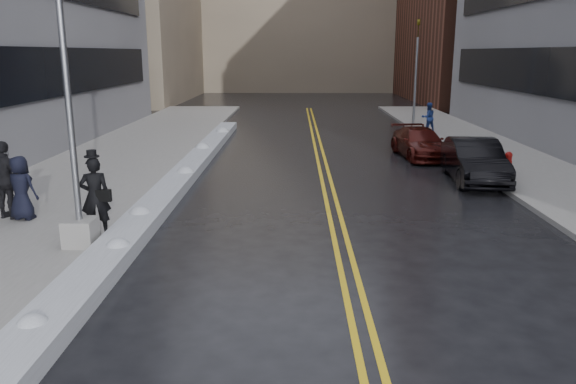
{
  "coord_description": "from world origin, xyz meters",
  "views": [
    {
      "loc": [
        1.42,
        -9.69,
        4.29
      ],
      "look_at": [
        1.26,
        2.31,
        1.3
      ],
      "focal_mm": 35.0,
      "sensor_mm": 36.0,
      "label": 1
    }
  ],
  "objects_px": {
    "car_maroon": "(420,143)",
    "traffic_signal": "(416,68)",
    "pedestrian_d": "(6,180)",
    "fire_hydrant": "(508,161)",
    "pedestrian_east": "(428,117)",
    "lamppost": "(72,138)",
    "pedestrian_fedora": "(95,196)",
    "pedestrian_c": "(21,188)",
    "car_black": "(474,161)"
  },
  "relations": [
    {
      "from": "fire_hydrant",
      "to": "traffic_signal",
      "type": "bearing_deg",
      "value": 92.05
    },
    {
      "from": "fire_hydrant",
      "to": "pedestrian_d",
      "type": "xyz_separation_m",
      "value": [
        -14.92,
        -5.93,
        0.6
      ]
    },
    {
      "from": "lamppost",
      "to": "car_maroon",
      "type": "xyz_separation_m",
      "value": [
        9.95,
        11.66,
        -1.92
      ]
    },
    {
      "from": "pedestrian_fedora",
      "to": "pedestrian_d",
      "type": "distance_m",
      "value": 3.01
    },
    {
      "from": "lamppost",
      "to": "car_maroon",
      "type": "height_order",
      "value": "lamppost"
    },
    {
      "from": "pedestrian_east",
      "to": "car_black",
      "type": "distance_m",
      "value": 11.27
    },
    {
      "from": "traffic_signal",
      "to": "pedestrian_east",
      "type": "xyz_separation_m",
      "value": [
        -0.0,
        -3.71,
        -2.47
      ]
    },
    {
      "from": "fire_hydrant",
      "to": "car_black",
      "type": "bearing_deg",
      "value": -147.93
    },
    {
      "from": "pedestrian_east",
      "to": "fire_hydrant",
      "type": "bearing_deg",
      "value": 78.68
    },
    {
      "from": "pedestrian_c",
      "to": "pedestrian_east",
      "type": "bearing_deg",
      "value": -118.29
    },
    {
      "from": "fire_hydrant",
      "to": "pedestrian_fedora",
      "type": "relative_size",
      "value": 0.4
    },
    {
      "from": "lamppost",
      "to": "pedestrian_d",
      "type": "distance_m",
      "value": 3.61
    },
    {
      "from": "car_black",
      "to": "pedestrian_d",
      "type": "bearing_deg",
      "value": -155.17
    },
    {
      "from": "pedestrian_d",
      "to": "car_black",
      "type": "xyz_separation_m",
      "value": [
        13.42,
        4.99,
        -0.42
      ]
    },
    {
      "from": "fire_hydrant",
      "to": "pedestrian_fedora",
      "type": "bearing_deg",
      "value": -149.39
    },
    {
      "from": "car_black",
      "to": "fire_hydrant",
      "type": "bearing_deg",
      "value": 36.49
    },
    {
      "from": "traffic_signal",
      "to": "pedestrian_east",
      "type": "height_order",
      "value": "traffic_signal"
    },
    {
      "from": "traffic_signal",
      "to": "pedestrian_east",
      "type": "distance_m",
      "value": 4.46
    },
    {
      "from": "pedestrian_c",
      "to": "car_maroon",
      "type": "height_order",
      "value": "pedestrian_c"
    },
    {
      "from": "pedestrian_d",
      "to": "car_maroon",
      "type": "relative_size",
      "value": 0.48
    },
    {
      "from": "pedestrian_fedora",
      "to": "fire_hydrant",
      "type": "bearing_deg",
      "value": -167.65
    },
    {
      "from": "pedestrian_c",
      "to": "traffic_signal",
      "type": "bearing_deg",
      "value": -112.61
    },
    {
      "from": "car_maroon",
      "to": "traffic_signal",
      "type": "bearing_deg",
      "value": 74.78
    },
    {
      "from": "traffic_signal",
      "to": "pedestrian_d",
      "type": "distance_m",
      "value": 24.7
    },
    {
      "from": "lamppost",
      "to": "pedestrian_fedora",
      "type": "distance_m",
      "value": 1.66
    },
    {
      "from": "fire_hydrant",
      "to": "traffic_signal",
      "type": "distance_m",
      "value": 14.3
    },
    {
      "from": "fire_hydrant",
      "to": "car_maroon",
      "type": "xyz_separation_m",
      "value": [
        -2.35,
        3.66,
        0.06
      ]
    },
    {
      "from": "pedestrian_c",
      "to": "car_black",
      "type": "height_order",
      "value": "pedestrian_c"
    },
    {
      "from": "pedestrian_fedora",
      "to": "car_maroon",
      "type": "relative_size",
      "value": 0.44
    },
    {
      "from": "lamppost",
      "to": "car_maroon",
      "type": "relative_size",
      "value": 1.82
    },
    {
      "from": "fire_hydrant",
      "to": "pedestrian_d",
      "type": "bearing_deg",
      "value": -158.31
    },
    {
      "from": "pedestrian_fedora",
      "to": "pedestrian_c",
      "type": "height_order",
      "value": "pedestrian_fedora"
    },
    {
      "from": "traffic_signal",
      "to": "pedestrian_d",
      "type": "height_order",
      "value": "traffic_signal"
    },
    {
      "from": "pedestrian_east",
      "to": "pedestrian_c",
      "type": "bearing_deg",
      "value": 35.25
    },
    {
      "from": "lamppost",
      "to": "fire_hydrant",
      "type": "distance_m",
      "value": 14.81
    },
    {
      "from": "lamppost",
      "to": "car_black",
      "type": "distance_m",
      "value": 13.03
    },
    {
      "from": "pedestrian_fedora",
      "to": "car_maroon",
      "type": "bearing_deg",
      "value": -150.43
    },
    {
      "from": "fire_hydrant",
      "to": "pedestrian_east",
      "type": "bearing_deg",
      "value": 92.78
    },
    {
      "from": "fire_hydrant",
      "to": "car_black",
      "type": "relative_size",
      "value": 0.17
    },
    {
      "from": "pedestrian_c",
      "to": "pedestrian_d",
      "type": "distance_m",
      "value": 0.46
    },
    {
      "from": "traffic_signal",
      "to": "pedestrian_fedora",
      "type": "distance_m",
      "value": 24.34
    },
    {
      "from": "traffic_signal",
      "to": "pedestrian_fedora",
      "type": "bearing_deg",
      "value": -118.87
    },
    {
      "from": "pedestrian_fedora",
      "to": "car_black",
      "type": "distance_m",
      "value": 12.41
    },
    {
      "from": "lamppost",
      "to": "pedestrian_fedora",
      "type": "relative_size",
      "value": 4.15
    },
    {
      "from": "pedestrian_east",
      "to": "car_black",
      "type": "relative_size",
      "value": 0.36
    },
    {
      "from": "car_black",
      "to": "pedestrian_fedora",
      "type": "bearing_deg",
      "value": -145.18
    },
    {
      "from": "pedestrian_c",
      "to": "pedestrian_d",
      "type": "relative_size",
      "value": 0.82
    },
    {
      "from": "pedestrian_fedora",
      "to": "pedestrian_d",
      "type": "height_order",
      "value": "pedestrian_d"
    },
    {
      "from": "lamppost",
      "to": "pedestrian_east",
      "type": "xyz_separation_m",
      "value": [
        11.8,
        18.29,
        -1.6
      ]
    },
    {
      "from": "car_black",
      "to": "car_maroon",
      "type": "bearing_deg",
      "value": 104.84
    }
  ]
}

